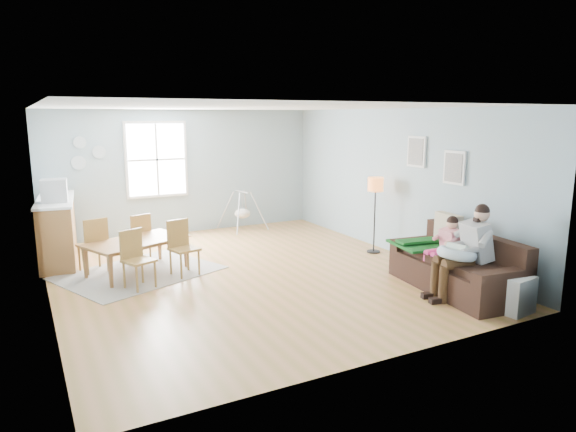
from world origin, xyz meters
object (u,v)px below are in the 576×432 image
toddler (446,240)px  chair_nw (94,242)px  chair_sw (136,255)px  monitor (54,191)px  floor_lamp (375,191)px  chair_ne (139,235)px  sofa (458,270)px  chair_se (182,244)px  father (466,248)px  dining_table (138,257)px  baby_swing (242,213)px  storage_cube (513,294)px  counter (58,229)px

toddler → chair_nw: size_ratio=0.94×
chair_sw → monitor: 2.17m
floor_lamp → chair_ne: (-4.09, 1.45, -0.70)m
sofa → chair_ne: size_ratio=2.56×
floor_lamp → chair_se: bearing=174.2°
father → toddler: (0.12, 0.50, 0.00)m
sofa → father: (-0.17, -0.28, 0.42)m
chair_sw → chair_nw: size_ratio=0.96×
chair_sw → chair_ne: chair_sw is taller
monitor → chair_sw: bearing=-61.8°
dining_table → chair_sw: (-0.18, -0.70, 0.22)m
toddler → chair_ne: size_ratio=1.00×
sofa → floor_lamp: floor_lamp is taller
toddler → chair_sw: bearing=152.7°
sofa → chair_sw: chair_sw is taller
sofa → toddler: 0.48m
toddler → floor_lamp: floor_lamp is taller
sofa → monitor: bearing=141.4°
chair_sw → chair_se: 0.87m
father → baby_swing: 5.70m
dining_table → chair_nw: bearing=126.2°
floor_lamp → dining_table: 4.41m
chair_nw → storage_cube: bearing=-43.6°
sofa → counter: counter is taller
toddler → monitor: (-5.12, 3.91, 0.59)m
chair_se → father: bearing=-42.5°
father → dining_table: bearing=139.1°
father → storage_cube: 0.87m
dining_table → monitor: bearing=114.0°
father → chair_nw: 5.84m
father → dining_table: (-3.87, 3.35, -0.45)m
chair_se → counter: size_ratio=0.44×
floor_lamp → chair_nw: (-4.88, 1.12, -0.66)m
chair_se → chair_nw: chair_nw is taller
counter → floor_lamp: bearing=-22.3°
monitor → chair_ne: bearing=-15.5°
father → floor_lamp: bearing=81.8°
dining_table → chair_ne: 0.75m
father → storage_cube: size_ratio=2.74×
monitor → storage_cube: bearing=-44.8°
storage_cube → chair_nw: chair_nw is taller
sofa → floor_lamp: (0.21, 2.32, 0.88)m
floor_lamp → storage_cube: 3.45m
dining_table → monitor: 1.87m
chair_sw → chair_ne: (0.34, 1.41, -0.01)m
counter → monitor: monitor is taller
chair_nw → monitor: bearing=126.2°
dining_table → chair_ne: (0.17, 0.70, 0.21)m
sofa → baby_swing: bearing=103.2°
sofa → baby_swing: 5.45m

